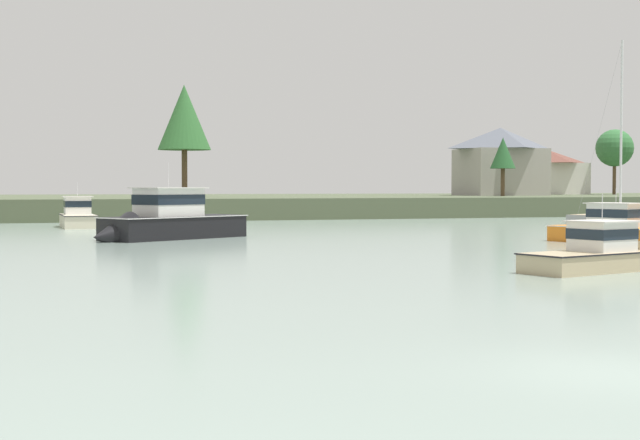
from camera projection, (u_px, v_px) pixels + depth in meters
name	position (u px, v px, depth m)	size (l,w,h in m)	color
ground_plane	(611.00, 372.00, 16.04)	(479.24, 479.24, 0.00)	gray
far_shore_bank	(123.00, 205.00, 105.92)	(215.66, 48.32, 2.04)	#4C563D
cruiser_cream	(77.00, 220.00, 72.46)	(2.76, 7.46, 4.39)	beige
sailboat_grey	(629.00, 224.00, 71.28)	(6.45, 9.80, 15.16)	gray
cruiser_orange	(621.00, 234.00, 51.49)	(4.96, 8.11, 3.91)	orange
cruiser_sand	(608.00, 259.00, 35.29)	(7.30, 4.04, 3.76)	tan
cruiser_black	(162.00, 227.00, 55.79)	(10.61, 8.05, 5.82)	black
shore_tree_far_right	(503.00, 154.00, 106.90)	(2.94, 2.94, 6.80)	brown
shore_tree_far_left	(615.00, 148.00, 126.92)	(5.14, 5.14, 8.97)	brown
shore_tree_right_mid	(184.00, 118.00, 96.57)	(5.57, 5.57, 11.78)	brown
cottage_behind_trees	(500.00, 160.00, 115.26)	(10.29, 8.77, 8.45)	#9E998E
cottage_hillside	(544.00, 171.00, 130.52)	(10.04, 9.75, 6.44)	silver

